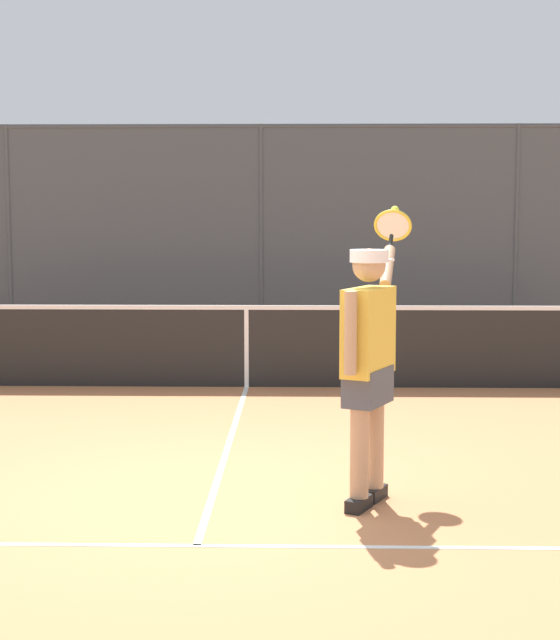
# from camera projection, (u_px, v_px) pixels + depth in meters

# --- Properties ---
(ground_plane) EXTENTS (60.00, 60.00, 0.00)m
(ground_plane) POSITION_uv_depth(u_px,v_px,m) (213.00, 495.00, 7.28)
(ground_plane) COLOR #C67A4C
(court_line_markings) EXTENTS (8.36, 10.14, 0.01)m
(court_line_markings) POSITION_uv_depth(u_px,v_px,m) (191.00, 562.00, 5.90)
(court_line_markings) COLOR white
(court_line_markings) RESTS_ON ground
(fence_backdrop) EXTENTS (18.95, 1.37, 3.39)m
(fence_backdrop) POSITION_uv_depth(u_px,v_px,m) (263.00, 248.00, 16.37)
(fence_backdrop) COLOR #474C51
(fence_backdrop) RESTS_ON ground
(tennis_net) EXTENTS (10.74, 0.09, 1.07)m
(tennis_net) POSITION_uv_depth(u_px,v_px,m) (247.00, 345.00, 11.67)
(tennis_net) COLOR #2D2D2D
(tennis_net) RESTS_ON ground
(tennis_player) EXTENTS (0.61, 1.42, 2.10)m
(tennis_player) POSITION_uv_depth(u_px,v_px,m) (369.00, 353.00, 6.96)
(tennis_player) COLOR black
(tennis_player) RESTS_ON ground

